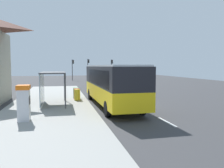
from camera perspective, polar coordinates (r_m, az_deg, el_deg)
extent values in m
cube|color=#38383A|center=(32.40, -2.52, -1.14)|extent=(56.00, 92.00, 0.04)
cube|color=#999993|center=(20.04, -14.86, -4.43)|extent=(6.20, 30.00, 0.18)
cube|color=silver|center=(13.46, 13.39, -9.09)|extent=(0.16, 2.20, 0.01)
cube|color=silver|center=(18.00, 6.45, -5.58)|extent=(0.16, 2.20, 0.01)
cube|color=silver|center=(22.74, 2.40, -3.46)|extent=(0.16, 2.20, 0.01)
cube|color=silver|center=(27.56, -0.24, -2.07)|extent=(0.16, 2.20, 0.01)
cube|color=silver|center=(32.44, -2.08, -1.09)|extent=(0.16, 2.20, 0.01)
cube|color=silver|center=(37.36, -3.44, -0.37)|extent=(0.16, 2.20, 0.01)
cube|color=silver|center=(42.29, -4.49, 0.19)|extent=(0.16, 2.20, 0.01)
cube|color=silver|center=(47.23, -5.31, 0.63)|extent=(0.16, 2.20, 0.01)
cube|color=yellow|center=(18.02, -0.14, -2.10)|extent=(2.72, 11.05, 1.15)
cube|color=black|center=(17.92, -0.14, 2.03)|extent=(2.72, 11.05, 1.45)
cube|color=silver|center=(17.90, -0.15, 4.51)|extent=(2.59, 10.83, 0.12)
cube|color=black|center=(23.26, -3.24, 2.39)|extent=(2.30, 0.17, 1.22)
cube|color=black|center=(17.19, -3.69, 1.68)|extent=(0.25, 8.58, 1.10)
cylinder|color=black|center=(21.69, -5.43, -2.54)|extent=(0.30, 1.01, 1.00)
cylinder|color=black|center=(22.12, 0.38, -2.39)|extent=(0.30, 1.01, 1.00)
cylinder|color=black|center=(14.29, -1.15, -6.16)|extent=(0.30, 1.01, 1.00)
cylinder|color=black|center=(14.93, 7.40, -5.74)|extent=(0.30, 1.01, 1.00)
cube|color=silver|center=(38.06, -0.65, 1.71)|extent=(2.15, 5.25, 1.96)
cube|color=black|center=(38.04, -0.65, 2.22)|extent=(2.13, 3.18, 0.44)
cylinder|color=black|center=(36.40, 1.45, 0.04)|extent=(0.24, 0.69, 0.68)
cylinder|color=black|center=(35.97, -1.32, -0.01)|extent=(0.24, 0.69, 0.68)
cylinder|color=black|center=(40.26, -0.06, 0.47)|extent=(0.24, 0.69, 0.68)
cylinder|color=black|center=(39.87, -2.57, 0.42)|extent=(0.24, 0.69, 0.68)
cube|color=#B7B7BC|center=(58.06, -4.59, 1.95)|extent=(1.86, 4.43, 0.60)
cube|color=black|center=(57.84, -4.57, 2.53)|extent=(1.62, 2.40, 0.60)
cylinder|color=black|center=(59.47, -5.55, 1.71)|extent=(0.21, 0.64, 0.64)
cylinder|color=black|center=(59.66, -3.98, 1.73)|extent=(0.21, 0.64, 0.64)
cylinder|color=black|center=(56.49, -5.24, 1.57)|extent=(0.21, 0.64, 0.64)
cylinder|color=black|center=(56.69, -3.59, 1.59)|extent=(0.21, 0.64, 0.64)
cube|color=silver|center=(13.31, -20.96, -4.93)|extent=(0.60, 0.70, 1.70)
cube|color=orange|center=(13.19, -21.08, -0.77)|extent=(0.66, 0.76, 0.24)
cube|color=black|center=(13.22, -19.66, -3.76)|extent=(0.03, 0.36, 0.44)
cylinder|color=yellow|center=(20.22, -8.61, -2.64)|extent=(0.52, 0.52, 0.95)
cylinder|color=red|center=(20.91, -8.74, -2.41)|extent=(0.52, 0.52, 0.95)
cylinder|color=green|center=(21.60, -8.85, -2.19)|extent=(0.52, 0.52, 0.95)
cylinder|color=#2D2D2D|center=(51.88, -0.20, 3.53)|extent=(0.14, 0.14, 4.61)
cube|color=black|center=(51.93, 0.04, 5.52)|extent=(0.24, 0.28, 0.84)
sphere|color=red|center=(51.96, 0.17, 5.83)|extent=(0.16, 0.16, 0.16)
sphere|color=#3C2C03|center=(51.95, 0.17, 5.52)|extent=(0.16, 0.16, 0.16)
sphere|color=black|center=(51.95, 0.17, 5.21)|extent=(0.16, 0.16, 0.16)
cylinder|color=#2D2D2D|center=(51.58, -9.79, 3.44)|extent=(0.14, 0.14, 4.57)
cube|color=black|center=(51.59, -9.57, 5.42)|extent=(0.24, 0.28, 0.84)
sphere|color=#360606|center=(51.60, -9.44, 5.74)|extent=(0.16, 0.16, 0.16)
sphere|color=#F2B20C|center=(51.59, -9.44, 5.42)|extent=(0.16, 0.16, 0.16)
sphere|color=black|center=(51.59, -9.43, 5.11)|extent=(0.16, 0.16, 0.16)
cylinder|color=#2D2D2D|center=(52.64, -6.01, 3.59)|extent=(0.14, 0.14, 4.75)
cube|color=black|center=(52.67, -5.79, 5.63)|extent=(0.24, 0.28, 0.84)
sphere|color=#360606|center=(52.69, -5.66, 5.94)|extent=(0.16, 0.16, 0.16)
sphere|color=#F2B20C|center=(52.69, -5.66, 5.63)|extent=(0.16, 0.16, 0.16)
sphere|color=black|center=(52.68, -5.66, 5.33)|extent=(0.16, 0.16, 0.16)
cube|color=#4C4C51|center=(18.11, -14.30, 2.72)|extent=(1.80, 4.00, 0.10)
cube|color=#8CA5B2|center=(18.24, -16.90, -1.10)|extent=(0.06, 3.80, 2.30)
cylinder|color=#4C4C51|center=(16.29, -11.46, -1.74)|extent=(0.10, 0.10, 2.44)
cylinder|color=#4C4C51|center=(20.07, -11.63, -0.59)|extent=(0.10, 0.10, 2.44)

